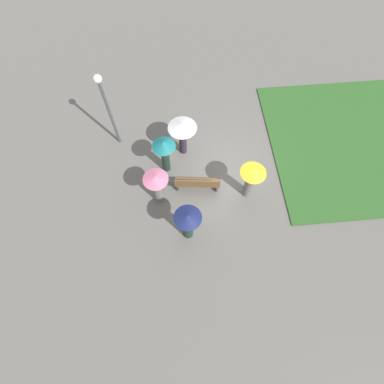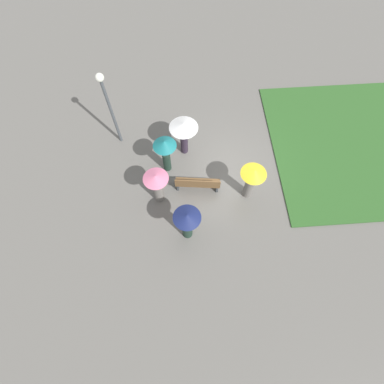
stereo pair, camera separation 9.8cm
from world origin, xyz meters
The scene contains 9 objects.
ground_plane centered at (0.00, 0.00, 0.00)m, with size 90.00×90.00×0.00m, color #66635E.
lawn_patch_near centered at (-7.04, -0.98, 0.03)m, with size 9.61×7.41×0.06m.
park_bench centered at (1.35, 0.73, 0.47)m, with size 1.86×0.64×0.90m.
lamp_post centered at (4.63, -2.04, 2.49)m, with size 0.32×0.32×3.80m.
crowd_person_white centered at (1.77, -1.26, 1.44)m, with size 1.19×1.19×1.86m.
crowd_person_yellow centered at (-0.68, 1.10, 1.32)m, with size 0.98×0.98×1.92m.
crowd_person_navy centered at (1.88, 2.66, 1.22)m, with size 0.99×0.99×1.88m.
crowd_person_teal centered at (2.56, -0.40, 1.37)m, with size 0.93×0.93×1.93m.
crowd_person_pink centered at (2.93, 1.01, 1.14)m, with size 0.96×0.96×1.79m.
Camera 2 is at (1.98, 6.50, 11.20)m, focal length 28.00 mm.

